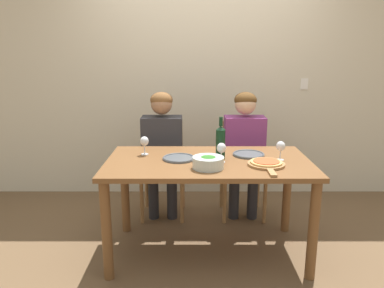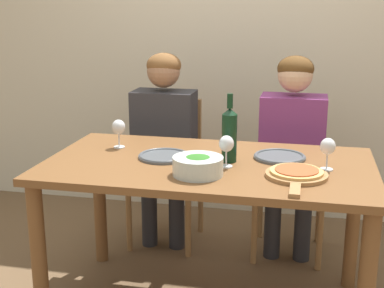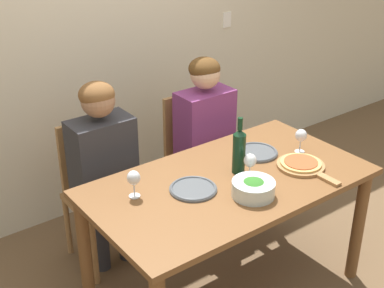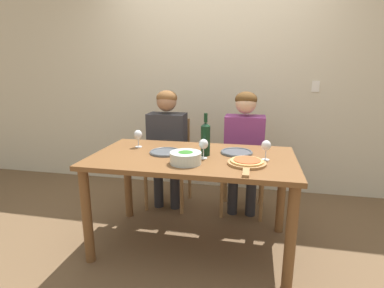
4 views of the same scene
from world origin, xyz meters
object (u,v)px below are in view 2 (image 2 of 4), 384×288
(dinner_plate_right, at_px, (280,157))
(dinner_plate_left, at_px, (164,156))
(wine_glass_right, at_px, (328,148))
(person_man, at_px, (292,139))
(wine_bottle, at_px, (229,134))
(wine_glass_left, at_px, (119,128))
(wine_glass_centre, at_px, (226,145))
(chair_right, at_px, (291,173))
(broccoli_bowl, at_px, (198,166))
(pizza_on_board, at_px, (297,174))
(person_woman, at_px, (164,133))
(chair_left, at_px, (169,165))

(dinner_plate_right, bearing_deg, dinner_plate_left, -168.80)
(dinner_plate_right, xyz_separation_m, wine_glass_right, (0.22, -0.14, 0.10))
(person_man, distance_m, wine_bottle, 0.72)
(wine_glass_left, height_order, wine_glass_centre, same)
(wine_glass_left, xyz_separation_m, wine_glass_right, (1.06, -0.16, 0.00))
(person_man, relative_size, wine_bottle, 3.71)
(chair_right, relative_size, broccoli_bowl, 4.05)
(chair_right, height_order, dinner_plate_right, chair_right)
(pizza_on_board, distance_m, wine_glass_centre, 0.35)
(broccoli_bowl, distance_m, wine_glass_left, 0.62)
(person_woman, relative_size, dinner_plate_right, 4.82)
(dinner_plate_left, xyz_separation_m, wine_glass_centre, (0.32, -0.08, 0.10))
(pizza_on_board, bearing_deg, dinner_plate_right, 107.67)
(person_man, relative_size, wine_glass_right, 8.15)
(person_woman, xyz_separation_m, wine_glass_left, (-0.10, -0.52, 0.14))
(broccoli_bowl, height_order, dinner_plate_left, broccoli_bowl)
(person_woman, bearing_deg, pizza_on_board, -44.75)
(wine_glass_right, bearing_deg, wine_glass_centre, -173.44)
(dinner_plate_right, relative_size, wine_glass_left, 1.69)
(wine_glass_left, relative_size, wine_glass_right, 1.00)
(person_woman, height_order, dinner_plate_right, person_woman)
(dinner_plate_right, xyz_separation_m, wine_glass_left, (-0.84, 0.02, 0.10))
(wine_bottle, bearing_deg, wine_glass_centre, -89.80)
(chair_left, relative_size, dinner_plate_right, 3.60)
(person_man, height_order, wine_glass_right, person_man)
(dinner_plate_left, xyz_separation_m, pizza_on_board, (0.65, -0.17, 0.01))
(chair_left, distance_m, dinner_plate_right, 1.03)
(wine_glass_right, bearing_deg, wine_bottle, 175.06)
(dinner_plate_right, bearing_deg, wine_bottle, -156.45)
(dinner_plate_left, distance_m, wine_glass_right, 0.79)
(chair_right, xyz_separation_m, wine_bottle, (-0.28, -0.76, 0.42))
(person_woman, xyz_separation_m, person_man, (0.78, 0.00, 0.00))
(person_man, bearing_deg, broccoli_bowl, -113.46)
(person_woman, relative_size, wine_glass_left, 8.15)
(wine_bottle, distance_m, wine_glass_right, 0.46)
(chair_right, relative_size, wine_glass_right, 6.08)
(wine_bottle, distance_m, dinner_plate_right, 0.29)
(person_woman, relative_size, dinner_plate_left, 4.82)
(chair_right, relative_size, person_man, 0.75)
(chair_right, height_order, wine_glass_centre, wine_glass_centre)
(wine_glass_centre, bearing_deg, pizza_on_board, -14.97)
(chair_left, xyz_separation_m, wine_glass_left, (-0.10, -0.63, 0.39))
(dinner_plate_right, distance_m, wine_glass_centre, 0.32)
(chair_left, height_order, dinner_plate_left, chair_left)
(wine_bottle, xyz_separation_m, dinner_plate_right, (0.24, 0.10, -0.13))
(pizza_on_board, xyz_separation_m, wine_glass_right, (0.13, 0.14, 0.09))
(person_man, relative_size, broccoli_bowl, 5.42)
(chair_right, relative_size, pizza_on_board, 2.22)
(chair_left, distance_m, wine_glass_right, 1.31)
(dinner_plate_left, bearing_deg, chair_left, 103.44)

